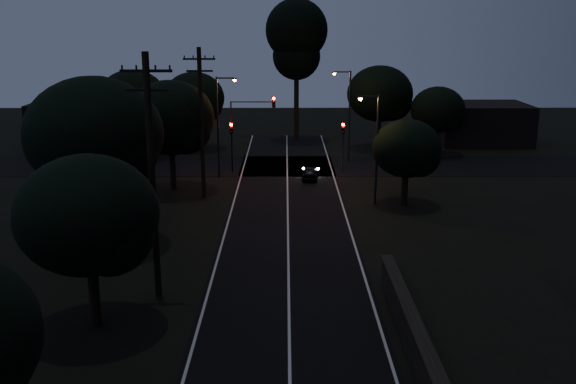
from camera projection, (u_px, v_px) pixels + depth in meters
name	position (u px, v px, depth m)	size (l,w,h in m)	color
road_surface	(288.00, 200.00, 45.13)	(60.00, 70.00, 0.03)	black
utility_pole_mid	(152.00, 174.00, 28.05)	(2.20, 0.30, 11.00)	black
utility_pole_far	(201.00, 121.00, 44.53)	(2.20, 0.30, 10.50)	black
tree_left_b	(92.00, 219.00, 25.31)	(5.68, 5.68, 7.22)	black
tree_left_c	(99.00, 138.00, 34.55)	(7.46, 7.46, 9.42)	black
tree_left_d	(173.00, 120.00, 46.38)	(6.40, 6.40, 8.12)	black
tree_far_nw	(196.00, 99.00, 61.96)	(5.88, 5.88, 7.45)	black
tree_far_w	(135.00, 101.00, 57.98)	(6.25, 6.25, 7.96)	black
tree_far_ne	(382.00, 95.00, 61.91)	(6.37, 6.37, 8.06)	black
tree_far_e	(440.00, 111.00, 59.35)	(5.00, 5.00, 6.34)	black
tree_right_a	(409.00, 150.00, 43.00)	(4.63, 4.63, 5.89)	black
tall_pine	(297.00, 39.00, 65.49)	(6.35, 6.35, 14.43)	black
building_left	(89.00, 123.00, 64.64)	(10.00, 8.00, 4.40)	black
building_right	(481.00, 123.00, 65.81)	(9.00, 7.00, 4.00)	black
signal_left	(232.00, 138.00, 52.94)	(0.28, 0.35, 4.10)	black
signal_right	(343.00, 138.00, 52.97)	(0.28, 0.35, 4.10)	black
signal_mast	(252.00, 120.00, 52.56)	(3.70, 0.35, 6.25)	black
streetlight_a	(220.00, 120.00, 50.55)	(1.66, 0.26, 8.00)	black
streetlight_b	(347.00, 109.00, 56.38)	(1.66, 0.26, 8.00)	black
streetlight_c	(375.00, 142.00, 42.94)	(1.46, 0.26, 7.50)	black
car	(310.00, 173.00, 50.91)	(1.21, 3.01, 1.03)	black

